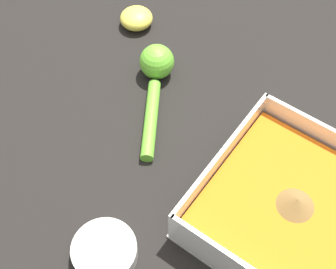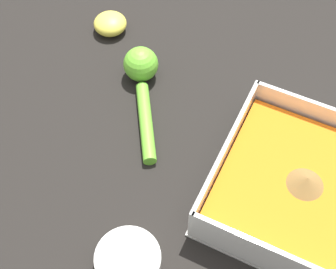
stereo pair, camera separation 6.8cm
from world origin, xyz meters
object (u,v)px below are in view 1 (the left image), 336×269
(square_dish, at_px, (294,213))
(spice_bowl, at_px, (105,252))
(lemon_squeezer, at_px, (156,74))
(lemon_half, at_px, (136,18))

(square_dish, bearing_deg, spice_bowl, -42.62)
(square_dish, bearing_deg, lemon_squeezer, -106.44)
(lemon_squeezer, bearing_deg, spice_bowl, 171.86)
(square_dish, height_order, lemon_half, square_dish)
(lemon_squeezer, distance_m, lemon_half, 0.15)
(square_dish, height_order, spice_bowl, square_dish)
(lemon_squeezer, relative_size, lemon_half, 3.06)
(square_dish, relative_size, lemon_squeezer, 1.32)
(square_dish, xyz_separation_m, lemon_half, (-0.18, -0.41, -0.01))
(spice_bowl, height_order, lemon_half, lemon_half)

